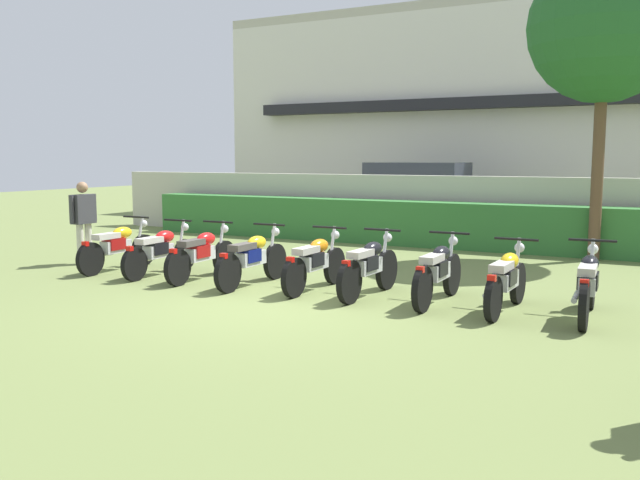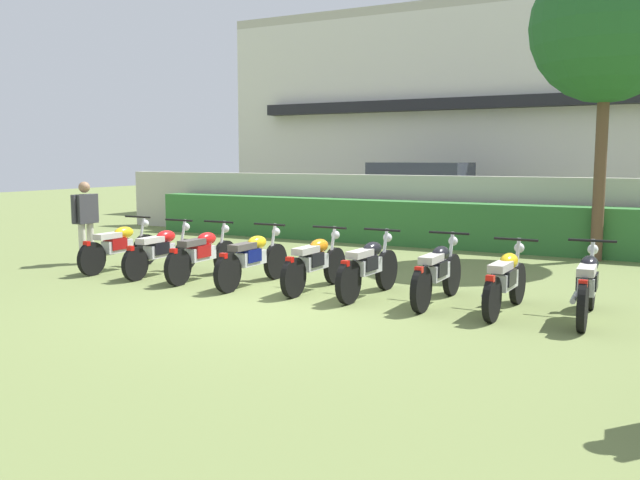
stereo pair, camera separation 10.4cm
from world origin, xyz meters
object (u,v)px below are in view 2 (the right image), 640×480
at_px(motorcycle_in_row_4, 315,262).
at_px(motorcycle_in_row_8, 587,284).
at_px(motorcycle_in_row_2, 202,253).
at_px(inspector_person, 85,216).
at_px(tree_near_inspector, 607,27).
at_px(motorcycle_in_row_0, 119,246).
at_px(motorcycle_in_row_5, 368,266).
at_px(motorcycle_in_row_1, 161,250).
at_px(parked_car, 425,196).
at_px(motorcycle_in_row_3, 252,258).
at_px(motorcycle_in_row_6, 437,272).
at_px(motorcycle_in_row_7, 505,280).

xyz_separation_m(motorcycle_in_row_4, motorcycle_in_row_8, (3.94, -0.05, 0.01)).
distance_m(motorcycle_in_row_2, motorcycle_in_row_4, 2.12).
relative_size(motorcycle_in_row_4, inspector_person, 1.18).
bearing_deg(inspector_person, tree_near_inspector, 30.55).
distance_m(motorcycle_in_row_0, motorcycle_in_row_5, 4.96).
distance_m(motorcycle_in_row_1, motorcycle_in_row_2, 0.91).
height_order(motorcycle_in_row_5, inspector_person, inspector_person).
height_order(motorcycle_in_row_0, inspector_person, inspector_person).
bearing_deg(parked_car, motorcycle_in_row_3, -86.05).
bearing_deg(motorcycle_in_row_8, inspector_person, 85.41).
distance_m(motorcycle_in_row_4, motorcycle_in_row_5, 0.92).
height_order(motorcycle_in_row_0, motorcycle_in_row_6, motorcycle_in_row_6).
distance_m(tree_near_inspector, motorcycle_in_row_4, 7.52).
bearing_deg(motorcycle_in_row_4, motorcycle_in_row_3, 97.76).
bearing_deg(parked_car, motorcycle_in_row_0, -103.66).
relative_size(motorcycle_in_row_7, motorcycle_in_row_8, 0.94).
relative_size(motorcycle_in_row_0, motorcycle_in_row_3, 1.00).
bearing_deg(motorcycle_in_row_8, motorcycle_in_row_0, 86.94).
xyz_separation_m(motorcycle_in_row_1, motorcycle_in_row_8, (6.97, -0.00, 0.02)).
height_order(parked_car, motorcycle_in_row_6, parked_car).
bearing_deg(inspector_person, motorcycle_in_row_6, -1.96).
bearing_deg(motorcycle_in_row_6, inspector_person, 88.22).
xyz_separation_m(motorcycle_in_row_1, motorcycle_in_row_7, (5.97, -0.08, 0.01)).
height_order(motorcycle_in_row_0, motorcycle_in_row_4, motorcycle_in_row_4).
xyz_separation_m(motorcycle_in_row_3, motorcycle_in_row_6, (3.04, 0.11, 0.01)).
relative_size(parked_car, motorcycle_in_row_1, 2.39).
distance_m(parked_car, motorcycle_in_row_5, 9.86).
xyz_separation_m(motorcycle_in_row_7, inspector_person, (-8.08, 0.36, 0.48)).
bearing_deg(motorcycle_in_row_2, motorcycle_in_row_3, -94.34).
height_order(parked_car, motorcycle_in_row_5, parked_car).
height_order(motorcycle_in_row_4, motorcycle_in_row_8, motorcycle_in_row_8).
relative_size(parked_car, motorcycle_in_row_0, 2.34).
bearing_deg(motorcycle_in_row_4, motorcycle_in_row_7, -91.13).
bearing_deg(parked_car, motorcycle_in_row_2, -92.34).
relative_size(tree_near_inspector, motorcycle_in_row_5, 3.22).
relative_size(motorcycle_in_row_5, motorcycle_in_row_6, 0.96).
distance_m(parked_car, motorcycle_in_row_4, 9.64).
bearing_deg(tree_near_inspector, motorcycle_in_row_2, -136.10).
bearing_deg(motorcycle_in_row_2, motorcycle_in_row_1, 87.78).
bearing_deg(motorcycle_in_row_7, motorcycle_in_row_5, 89.33).
relative_size(motorcycle_in_row_4, motorcycle_in_row_8, 0.95).
height_order(motorcycle_in_row_3, motorcycle_in_row_6, motorcycle_in_row_6).
xyz_separation_m(parked_car, motorcycle_in_row_8, (5.56, -9.54, -0.48)).
bearing_deg(motorcycle_in_row_2, motorcycle_in_row_6, -90.43).
bearing_deg(motorcycle_in_row_6, motorcycle_in_row_2, 90.90).
distance_m(tree_near_inspector, motorcycle_in_row_2, 8.74).
height_order(motorcycle_in_row_3, motorcycle_in_row_4, motorcycle_in_row_3).
bearing_deg(motorcycle_in_row_3, motorcycle_in_row_1, 88.35).
bearing_deg(motorcycle_in_row_0, motorcycle_in_row_6, -90.61).
relative_size(motorcycle_in_row_5, motorcycle_in_row_8, 0.95).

